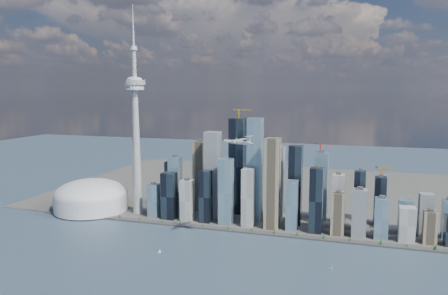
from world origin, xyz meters
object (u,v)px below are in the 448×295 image
(dome_stadium, at_px, (91,197))
(sailboat_east, at_px, (331,267))
(needle_tower, at_px, (136,128))
(sailboat_west, at_px, (160,251))
(airplane, at_px, (237,142))

(dome_stadium, relative_size, sailboat_east, 21.72)
(needle_tower, bearing_deg, sailboat_west, -53.20)
(dome_stadium, bearing_deg, airplane, -20.30)
(dome_stadium, distance_m, sailboat_west, 397.01)
(dome_stadium, distance_m, airplane, 538.37)
(dome_stadium, height_order, airplane, airplane)
(dome_stadium, bearing_deg, needle_tower, 4.09)
(dome_stadium, relative_size, sailboat_west, 20.69)
(airplane, bearing_deg, sailboat_west, -139.66)
(needle_tower, xyz_separation_m, sailboat_west, (180.57, -241.38, -232.74))
(airplane, height_order, sailboat_west, airplane)
(sailboat_west, relative_size, sailboat_east, 1.05)
(needle_tower, relative_size, sailboat_west, 56.96)
(sailboat_west, bearing_deg, needle_tower, 102.67)
(needle_tower, xyz_separation_m, dome_stadium, (-140.00, -10.00, -196.40))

